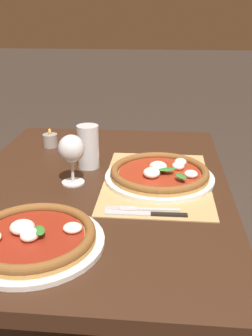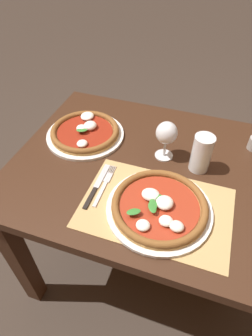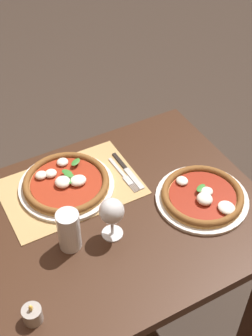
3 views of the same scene
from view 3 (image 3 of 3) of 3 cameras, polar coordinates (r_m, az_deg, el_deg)
The scene contains 10 objects.
ground_plane at distance 2.19m, azimuth -2.40°, elevation -18.99°, with size 24.00×24.00×0.00m, color #382D26.
dining_table at distance 1.67m, azimuth -3.03°, elevation -9.10°, with size 1.13×0.81×0.74m.
paper_placemat at distance 1.68m, azimuth -6.77°, elevation -2.40°, with size 0.48×0.32×0.00m, color tan.
pizza_near at distance 1.67m, azimuth -7.32°, elevation -1.83°, with size 0.34×0.34×0.05m.
pizza_far at distance 1.64m, azimuth 9.32°, elevation -3.42°, with size 0.32×0.32×0.05m.
wine_glass at distance 1.45m, azimuth -1.75°, elevation -5.44°, with size 0.08×0.08×0.16m.
pint_glass at distance 1.46m, azimuth -6.96°, elevation -7.63°, with size 0.07×0.07×0.15m.
fork at distance 1.71m, azimuth -0.34°, elevation -0.83°, with size 0.02×0.20×0.00m.
knife at distance 1.73m, azimuth 0.19°, elevation -0.33°, with size 0.02×0.22×0.01m.
votive_candle at distance 1.37m, azimuth -11.33°, elevation -17.15°, with size 0.06×0.06×0.07m.
Camera 3 is at (0.41, 0.93, 1.94)m, focal length 50.00 mm.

